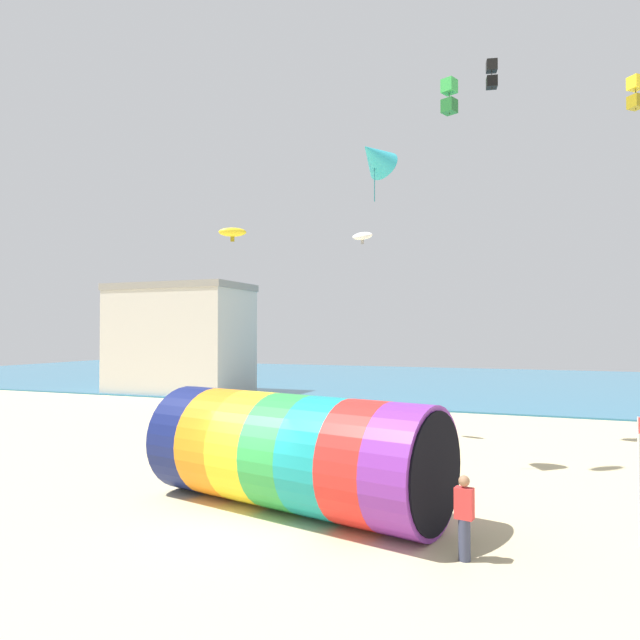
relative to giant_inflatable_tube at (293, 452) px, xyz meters
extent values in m
plane|color=#CCBA8C|center=(-0.84, -1.33, -1.47)|extent=(120.00, 120.00, 0.00)
cube|color=teal|center=(-0.84, 39.40, -1.42)|extent=(120.00, 40.00, 0.10)
cylinder|color=navy|center=(-3.31, 0.80, 0.00)|extent=(1.78, 3.12, 2.94)
cylinder|color=orange|center=(-2.21, 0.53, 0.00)|extent=(1.78, 3.12, 2.94)
cylinder|color=yellow|center=(-1.12, 0.27, 0.00)|extent=(1.78, 3.12, 2.94)
cylinder|color=green|center=(-0.02, 0.01, 0.00)|extent=(1.78, 3.12, 2.94)
cylinder|color=teal|center=(1.07, -0.26, 0.00)|extent=(1.78, 3.12, 2.94)
cylinder|color=red|center=(2.16, -0.52, 0.00)|extent=(1.78, 3.12, 2.94)
cylinder|color=purple|center=(3.26, -0.78, 0.00)|extent=(1.78, 3.12, 2.94)
cylinder|color=black|center=(3.82, -0.92, 0.00)|extent=(0.69, 2.65, 2.71)
cylinder|color=#383D56|center=(4.51, -1.77, -1.06)|extent=(0.24, 0.24, 0.82)
cube|color=red|center=(4.51, -1.77, -0.34)|extent=(0.39, 0.28, 0.62)
sphere|color=#9E7051|center=(4.51, -1.77, 0.10)|extent=(0.22, 0.22, 0.22)
cube|color=black|center=(4.44, 7.19, 12.43)|extent=(0.43, 0.43, 0.39)
cube|color=black|center=(4.44, 7.19, 11.85)|extent=(0.43, 0.43, 0.39)
cylinder|color=black|center=(4.44, 7.19, 12.14)|extent=(0.02, 0.02, 1.04)
ellipsoid|color=white|center=(-1.18, 10.08, 7.24)|extent=(1.13, 0.78, 0.46)
cube|color=gray|center=(-1.18, 10.08, 7.02)|extent=(0.15, 0.07, 0.27)
cube|color=green|center=(2.46, 10.72, 13.46)|extent=(0.70, 0.70, 0.57)
cube|color=#1E642A|center=(2.46, 10.72, 12.60)|extent=(0.70, 0.70, 0.57)
cylinder|color=black|center=(2.46, 10.72, 13.03)|extent=(0.02, 0.02, 1.52)
cone|color=#2DB2C6|center=(0.85, 4.79, 8.94)|extent=(1.61, 1.79, 1.47)
cylinder|color=#1B6B77|center=(0.85, 4.79, 8.03)|extent=(0.03, 0.03, 1.21)
cube|color=yellow|center=(8.52, 4.57, 10.10)|extent=(0.48, 0.48, 0.36)
cube|color=olive|center=(8.52, 4.57, 9.55)|extent=(0.48, 0.48, 0.36)
cylinder|color=black|center=(8.52, 4.57, 9.82)|extent=(0.02, 0.02, 0.97)
ellipsoid|color=yellow|center=(-9.26, 13.00, 8.40)|extent=(1.62, 1.20, 0.64)
cube|color=olive|center=(-9.26, 13.00, 8.09)|extent=(0.20, 0.10, 0.38)
cube|color=beige|center=(-19.23, 22.57, 2.35)|extent=(9.99, 5.68, 7.64)
cube|color=gray|center=(-19.23, 22.57, 6.42)|extent=(10.19, 5.80, 0.50)
cylinder|color=silver|center=(7.89, 0.30, -0.10)|extent=(0.05, 0.05, 2.74)
camera|label=1|loc=(5.94, -13.45, 3.06)|focal=32.00mm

